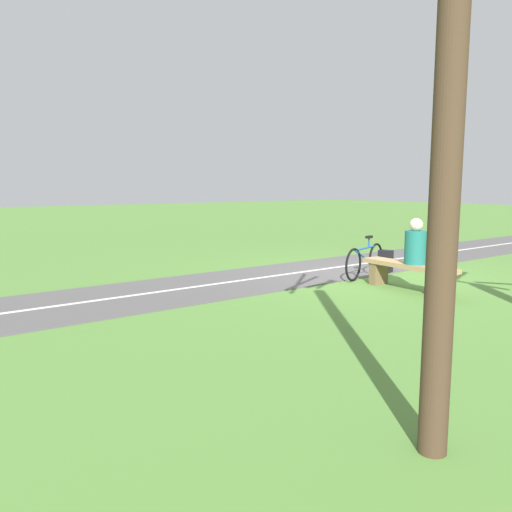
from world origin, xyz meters
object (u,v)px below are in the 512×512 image
object	(u,v)px
tree_far_left	(446,102)
bicycle	(365,260)
bench	(408,271)
backpack	(385,262)
person_seated	(415,245)

from	to	relation	value
tree_far_left	bicycle	bearing A→B (deg)	-45.04
bench	backpack	world-z (taller)	bench
bicycle	person_seated	bearing A→B (deg)	58.62
backpack	tree_far_left	distance (m)	7.78
person_seated	backpack	distance (m)	2.03
person_seated	bicycle	xyz separation A→B (m)	(1.45, -0.39, -0.48)
person_seated	backpack	xyz separation A→B (m)	(1.56, -1.16, -0.59)
bench	bicycle	bearing A→B (deg)	-12.56
person_seated	tree_far_left	bearing A→B (deg)	130.65
person_seated	bicycle	distance (m)	1.57
bicycle	bench	bearing A→B (deg)	57.59
person_seated	tree_far_left	world-z (taller)	tree_far_left
person_seated	tree_far_left	xyz separation A→B (m)	(-3.38, 4.45, 1.54)
bicycle	tree_far_left	world-z (taller)	tree_far_left
person_seated	bench	bearing A→B (deg)	0.00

